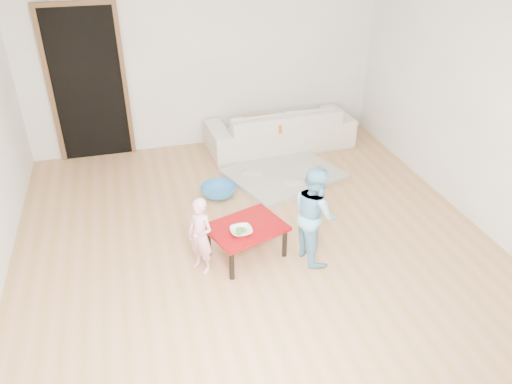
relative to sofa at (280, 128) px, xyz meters
name	(u,v)px	position (x,y,z in m)	size (l,w,h in m)	color
floor	(251,234)	(-0.97, -2.05, -0.31)	(5.00, 5.00, 0.01)	#AC864A
back_wall	(205,56)	(-0.97, 0.45, 0.99)	(5.00, 0.02, 2.60)	white
right_wall	(473,101)	(1.53, -2.05, 0.99)	(0.02, 5.00, 2.60)	white
doorway	(88,86)	(-2.57, 0.43, 0.72)	(1.02, 0.08, 2.11)	brown
sofa	(280,128)	(0.00, 0.00, 0.00)	(2.10, 0.82, 0.61)	beige
cushion	(262,125)	(-0.33, -0.19, 0.16)	(0.48, 0.43, 0.13)	#CE5A16
red_table	(246,241)	(-1.12, -2.41, -0.12)	(0.73, 0.55, 0.37)	maroon
bowl	(241,231)	(-1.20, -2.52, 0.09)	(0.21, 0.21, 0.05)	white
broccoli	(241,231)	(-1.20, -2.52, 0.09)	(0.12, 0.12, 0.06)	#2D5919
child_pink	(200,236)	(-1.59, -2.50, 0.09)	(0.29, 0.19, 0.80)	pink
child_blue	(315,214)	(-0.47, -2.59, 0.21)	(0.50, 0.39, 1.03)	#66BCED
basin	(219,191)	(-1.15, -1.15, -0.24)	(0.44, 0.44, 0.14)	#327CBE
blanket	(284,174)	(-0.22, -0.89, -0.27)	(1.35, 1.13, 0.07)	#B7B3A1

